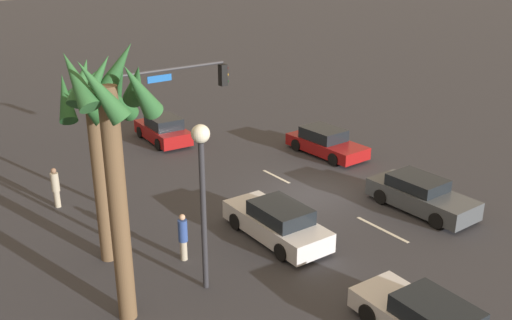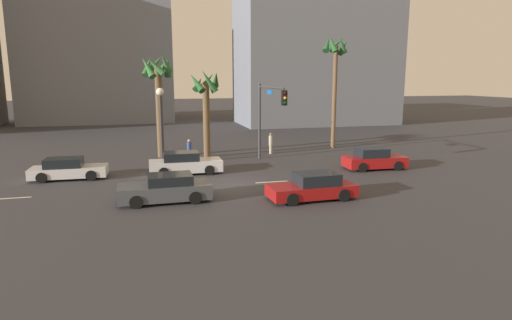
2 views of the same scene
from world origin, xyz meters
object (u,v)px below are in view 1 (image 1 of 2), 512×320
(car_0, at_px, (421,195))
(traffic_signal, at_px, (152,108))
(car_3, at_px, (163,130))
(streetlamp, at_px, (202,175))
(palm_tree_0, at_px, (112,130))
(car_1, at_px, (326,143))
(car_2, at_px, (277,222))
(pedestrian_1, at_px, (56,187))
(pedestrian_0, at_px, (183,236))
(palm_tree_2, at_px, (98,130))

(car_0, relative_size, traffic_signal, 0.75)
(car_3, height_order, traffic_signal, traffic_signal)
(traffic_signal, height_order, streetlamp, traffic_signal)
(palm_tree_0, bearing_deg, car_3, -30.88)
(car_1, height_order, streetlamp, streetlamp)
(car_2, distance_m, streetlamp, 5.15)
(car_0, bearing_deg, palm_tree_0, 88.75)
(streetlamp, distance_m, pedestrian_1, 9.45)
(car_1, xyz_separation_m, car_3, (6.86, 5.93, 0.04))
(car_1, distance_m, pedestrian_1, 13.61)
(streetlamp, relative_size, pedestrian_0, 3.13)
(car_1, relative_size, pedestrian_0, 2.60)
(car_3, xyz_separation_m, pedestrian_0, (-11.94, 5.38, 0.26))
(palm_tree_2, bearing_deg, car_1, -75.28)
(car_1, relative_size, car_3, 1.07)
(streetlamp, bearing_deg, palm_tree_0, 90.45)
(car_2, relative_size, palm_tree_2, 0.68)
(car_0, height_order, car_2, car_2)
(car_1, relative_size, streetlamp, 0.83)
(car_0, xyz_separation_m, pedestrian_0, (2.21, 9.88, 0.28))
(car_2, bearing_deg, car_3, -8.19)
(car_1, height_order, palm_tree_2, palm_tree_2)
(pedestrian_1, distance_m, palm_tree_2, 6.50)
(palm_tree_0, bearing_deg, streetlamp, -89.55)
(car_1, distance_m, palm_tree_0, 16.68)
(car_3, height_order, streetlamp, streetlamp)
(car_1, height_order, car_2, car_2)
(car_0, bearing_deg, streetlamp, 88.30)
(pedestrian_0, bearing_deg, streetlamp, 171.96)
(car_3, xyz_separation_m, traffic_signal, (-6.49, 3.62, 3.29))
(palm_tree_0, bearing_deg, car_0, -91.25)
(pedestrian_0, bearing_deg, car_3, -24.25)
(car_3, distance_m, streetlamp, 15.30)
(car_1, xyz_separation_m, car_2, (-5.77, 7.75, 0.04))
(pedestrian_1, bearing_deg, streetlamp, -167.75)
(traffic_signal, bearing_deg, palm_tree_0, 147.66)
(car_1, xyz_separation_m, pedestrian_1, (1.78, 13.49, 0.30))
(palm_tree_2, bearing_deg, pedestrian_0, -128.02)
(car_3, bearing_deg, traffic_signal, 150.83)
(pedestrian_0, bearing_deg, car_1, -65.79)
(traffic_signal, height_order, palm_tree_0, palm_tree_0)
(car_2, xyz_separation_m, palm_tree_0, (-1.25, 6.48, 5.10))
(traffic_signal, distance_m, palm_tree_0, 8.92)
(traffic_signal, bearing_deg, pedestrian_1, 70.24)
(traffic_signal, bearing_deg, car_0, -133.32)
(car_3, bearing_deg, pedestrian_1, 123.92)
(car_0, relative_size, car_2, 0.98)
(car_1, bearing_deg, car_2, 126.66)
(palm_tree_2, bearing_deg, traffic_signal, -44.36)
(palm_tree_0, xyz_separation_m, palm_tree_2, (3.51, -0.89, -1.05))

